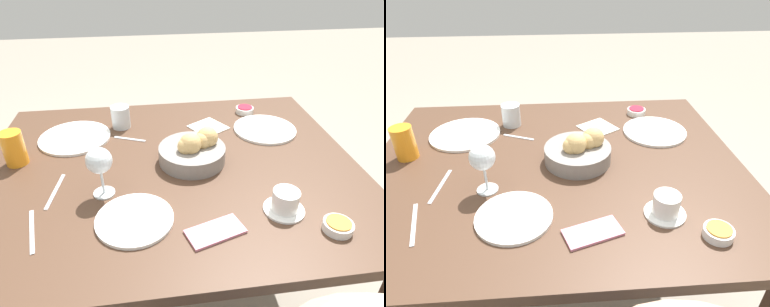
# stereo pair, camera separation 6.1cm
# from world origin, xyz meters

# --- Properties ---
(ground_plane) EXTENTS (10.00, 10.00, 0.00)m
(ground_plane) POSITION_xyz_m (0.00, 0.00, 0.00)
(ground_plane) COLOR gray
(dining_table) EXTENTS (1.26, 1.02, 0.70)m
(dining_table) POSITION_xyz_m (0.00, 0.00, 0.61)
(dining_table) COLOR #4C3323
(dining_table) RESTS_ON ground_plane
(bread_basket) EXTENTS (0.23, 0.23, 0.11)m
(bread_basket) POSITION_xyz_m (-0.08, -0.01, 0.74)
(bread_basket) COLOR gray
(bread_basket) RESTS_ON dining_table
(plate_near_left) EXTENTS (0.25, 0.25, 0.01)m
(plate_near_left) POSITION_xyz_m (-0.39, -0.19, 0.71)
(plate_near_left) COLOR white
(plate_near_left) RESTS_ON dining_table
(plate_near_right) EXTENTS (0.27, 0.27, 0.01)m
(plate_near_right) POSITION_xyz_m (0.35, -0.23, 0.71)
(plate_near_right) COLOR white
(plate_near_right) RESTS_ON dining_table
(plate_far_center) EXTENTS (0.21, 0.21, 0.01)m
(plate_far_center) POSITION_xyz_m (0.12, 0.26, 0.71)
(plate_far_center) COLOR white
(plate_far_center) RESTS_ON dining_table
(juice_glass) EXTENTS (0.07, 0.07, 0.12)m
(juice_glass) POSITION_xyz_m (0.51, -0.08, 0.76)
(juice_glass) COLOR orange
(juice_glass) RESTS_ON dining_table
(water_tumbler) EXTENTS (0.07, 0.07, 0.09)m
(water_tumbler) POSITION_xyz_m (0.17, -0.30, 0.74)
(water_tumbler) COLOR silver
(water_tumbler) RESTS_ON dining_table
(wine_glass) EXTENTS (0.08, 0.08, 0.16)m
(wine_glass) POSITION_xyz_m (0.21, 0.13, 0.81)
(wine_glass) COLOR silver
(wine_glass) RESTS_ON dining_table
(coffee_cup) EXTENTS (0.12, 0.12, 0.07)m
(coffee_cup) POSITION_xyz_m (-0.29, 0.28, 0.73)
(coffee_cup) COLOR white
(coffee_cup) RESTS_ON dining_table
(jam_bowl_berry) EXTENTS (0.08, 0.08, 0.03)m
(jam_bowl_berry) POSITION_xyz_m (-0.36, -0.36, 0.71)
(jam_bowl_berry) COLOR white
(jam_bowl_berry) RESTS_ON dining_table
(jam_bowl_honey) EXTENTS (0.08, 0.08, 0.03)m
(jam_bowl_honey) POSITION_xyz_m (-0.40, 0.37, 0.71)
(jam_bowl_honey) COLOR white
(jam_bowl_honey) RESTS_ON dining_table
(fork_silver) EXTENTS (0.03, 0.17, 0.00)m
(fork_silver) POSITION_xyz_m (0.36, 0.10, 0.70)
(fork_silver) COLOR #B7B7BC
(fork_silver) RESTS_ON dining_table
(knife_silver) EXTENTS (0.05, 0.17, 0.00)m
(knife_silver) POSITION_xyz_m (0.39, 0.26, 0.70)
(knife_silver) COLOR #B7B7BC
(knife_silver) RESTS_ON dining_table
(spoon_coffee) EXTENTS (0.12, 0.06, 0.00)m
(spoon_coffee) POSITION_xyz_m (0.14, -0.19, 0.70)
(spoon_coffee) COLOR #B7B7BC
(spoon_coffee) RESTS_ON dining_table
(napkin) EXTENTS (0.17, 0.17, 0.00)m
(napkin) POSITION_xyz_m (-0.17, -0.24, 0.70)
(napkin) COLOR silver
(napkin) RESTS_ON dining_table
(cell_phone) EXTENTS (0.17, 0.12, 0.01)m
(cell_phone) POSITION_xyz_m (-0.09, 0.34, 0.70)
(cell_phone) COLOR pink
(cell_phone) RESTS_ON dining_table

